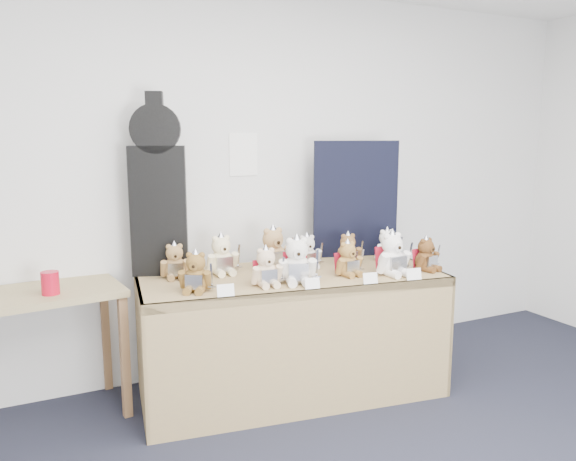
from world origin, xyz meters
name	(u,v)px	position (x,y,z in m)	size (l,w,h in m)	color
room_shell	(244,154)	(0.06, 2.49, 1.56)	(6.00, 6.00, 6.00)	white
display_table	(295,303)	(0.15, 1.85, 0.64)	(2.03, 1.07, 0.81)	#9B834F
side_table	(36,313)	(-1.35, 2.23, 0.67)	(1.01, 0.63, 0.80)	#927C4E
guitar_case	(158,187)	(-0.60, 2.29, 1.37)	(0.36, 0.21, 1.15)	black
navy_board	(356,199)	(0.82, 2.21, 1.23)	(0.63, 0.02, 0.85)	black
red_cup	(50,283)	(-1.26, 2.13, 0.86)	(0.10, 0.10, 0.13)	red
teddy_front_far_left	(196,274)	(-0.51, 1.80, 0.91)	(0.21, 0.21, 0.26)	brown
teddy_front_left	(266,269)	(-0.10, 1.74, 0.91)	(0.21, 0.18, 0.26)	beige
teddy_front_centre	(297,262)	(0.10, 1.71, 0.93)	(0.26, 0.25, 0.32)	white
teddy_front_right	(348,260)	(0.47, 1.74, 0.91)	(0.21, 0.18, 0.25)	olive
teddy_front_far_right	(392,256)	(0.74, 1.63, 0.93)	(0.26, 0.21, 0.31)	white
teddy_front_end	(426,256)	(1.01, 1.63, 0.91)	(0.21, 0.19, 0.25)	brown
teddy_back_left	(222,256)	(-0.24, 2.13, 0.92)	(0.23, 0.19, 0.29)	#F5E5B2
teddy_back_centre_left	(274,251)	(0.10, 2.08, 0.94)	(0.27, 0.22, 0.33)	tan
teddy_back_centre_right	(307,253)	(0.34, 2.05, 0.91)	(0.21, 0.17, 0.25)	beige
teddy_back_right	(348,250)	(0.63, 2.00, 0.91)	(0.20, 0.17, 0.25)	brown
teddy_back_end	(387,246)	(0.95, 1.98, 0.91)	(0.21, 0.18, 0.26)	white
teddy_back_far_left	(175,263)	(-0.54, 2.15, 0.91)	(0.20, 0.18, 0.25)	#AA824F
entry_card_a	(226,290)	(-0.39, 1.62, 0.84)	(0.10, 0.00, 0.07)	white
entry_card_b	(312,283)	(0.11, 1.55, 0.84)	(0.09, 0.00, 0.07)	white
entry_card_c	(370,278)	(0.48, 1.50, 0.84)	(0.09, 0.00, 0.07)	white
entry_card_d	(414,274)	(0.77, 1.46, 0.85)	(0.10, 0.00, 0.07)	white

